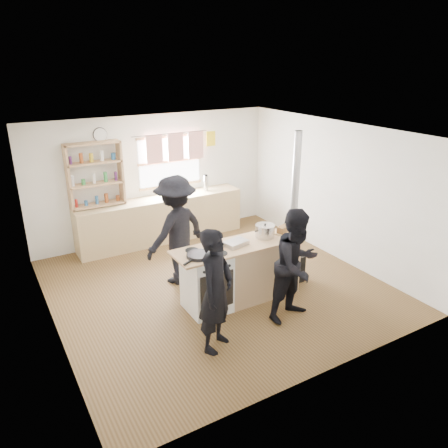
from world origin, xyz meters
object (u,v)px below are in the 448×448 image
(roast_tray, at_px, (236,243))
(flue_heater, at_px, (292,244))
(stockpot_counter, at_px, (265,231))
(person_far, at_px, (176,230))
(thermos, at_px, (206,183))
(skillet_greens, at_px, (199,255))
(bread_board, at_px, (283,230))
(person_near_right, at_px, (297,265))
(stockpot_stove, at_px, (214,241))
(cooking_island, at_px, (241,271))
(person_near_left, at_px, (216,291))

(roast_tray, height_order, flue_heater, flue_heater)
(stockpot_counter, relative_size, person_far, 0.17)
(thermos, height_order, skillet_greens, thermos)
(roast_tray, xyz_separation_m, bread_board, (0.89, 0.02, 0.01))
(bread_board, distance_m, person_far, 1.72)
(bread_board, bearing_deg, person_near_right, -115.19)
(person_near_right, bearing_deg, bread_board, 54.38)
(bread_board, xyz_separation_m, person_far, (-1.38, 1.02, -0.08))
(thermos, xyz_separation_m, person_far, (-1.47, -1.73, -0.16))
(thermos, distance_m, stockpot_counter, 2.77)
(stockpot_counter, bearing_deg, roast_tray, -176.02)
(person_near_right, height_order, person_far, person_far)
(roast_tray, bearing_deg, stockpot_stove, 154.94)
(thermos, bearing_deg, skillet_greens, -119.79)
(stockpot_counter, height_order, person_near_right, person_near_right)
(bread_board, relative_size, person_far, 0.19)
(cooking_island, bearing_deg, bread_board, 1.16)
(stockpot_counter, distance_m, person_near_left, 1.64)
(skillet_greens, bearing_deg, flue_heater, 5.72)
(bread_board, xyz_separation_m, person_near_left, (-1.70, -0.87, -0.16))
(flue_heater, bearing_deg, cooking_island, -175.13)
(skillet_greens, distance_m, bread_board, 1.55)
(stockpot_counter, bearing_deg, cooking_island, -175.89)
(roast_tray, bearing_deg, thermos, 70.53)
(skillet_greens, bearing_deg, thermos, 60.21)
(person_near_left, bearing_deg, stockpot_stove, 26.97)
(thermos, relative_size, skillet_greens, 0.70)
(roast_tray, distance_m, person_near_right, 0.95)
(stockpot_stove, distance_m, flue_heater, 1.47)
(roast_tray, relative_size, flue_heater, 0.16)
(bread_board, distance_m, flue_heater, 0.42)
(thermos, distance_m, skillet_greens, 3.30)
(skillet_greens, xyz_separation_m, stockpot_counter, (1.20, 0.12, 0.07))
(thermos, bearing_deg, stockpot_counter, -99.02)
(stockpot_stove, bearing_deg, roast_tray, -25.06)
(stockpot_counter, height_order, person_far, person_far)
(person_near_left, height_order, person_far, person_far)
(stockpot_counter, bearing_deg, flue_heater, 5.44)
(flue_heater, bearing_deg, thermos, 93.39)
(stockpot_stove, xyz_separation_m, bread_board, (1.18, -0.11, -0.03))
(cooking_island, height_order, stockpot_stove, stockpot_stove)
(stockpot_stove, height_order, stockpot_counter, stockpot_counter)
(thermos, xyz_separation_m, skillet_greens, (-1.64, -2.86, -0.10))
(cooking_island, bearing_deg, skillet_greens, -173.13)
(cooking_island, height_order, skillet_greens, skillet_greens)
(thermos, relative_size, bread_board, 0.98)
(person_near_left, bearing_deg, stockpot_counter, -1.83)
(roast_tray, distance_m, person_near_left, 1.19)
(stockpot_counter, bearing_deg, stockpot_stove, 173.36)
(bread_board, relative_size, person_near_left, 0.20)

